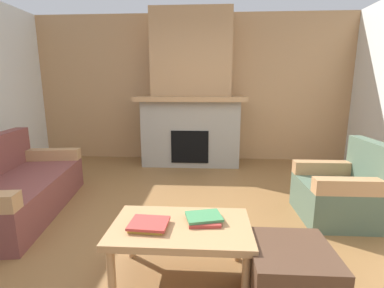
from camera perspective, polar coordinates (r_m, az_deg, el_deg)
ground at (r=2.80m, az=-3.65°, el=-18.34°), size 9.00×9.00×0.00m
wall_back_wood_panel at (r=5.41m, az=0.08°, el=11.26°), size 6.00×0.12×2.70m
fireplace at (r=5.04m, az=-0.17°, el=9.09°), size 1.90×0.82×2.70m
couch at (r=3.69m, az=-32.84°, el=-7.81°), size 1.10×1.90×0.85m
armchair at (r=3.40m, az=28.52°, el=-8.75°), size 0.76×0.76×0.85m
coffee_table at (r=2.10m, az=-2.27°, el=-17.59°), size 1.00×0.60×0.43m
ottoman at (r=2.09m, az=19.46°, el=-24.21°), size 0.52×0.52×0.40m
book_stack_near_edge at (r=2.04m, az=-8.96°, el=-16.09°), size 0.28×0.23×0.04m
book_stack_center at (r=2.11m, az=2.47°, el=-15.05°), size 0.29×0.25×0.04m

